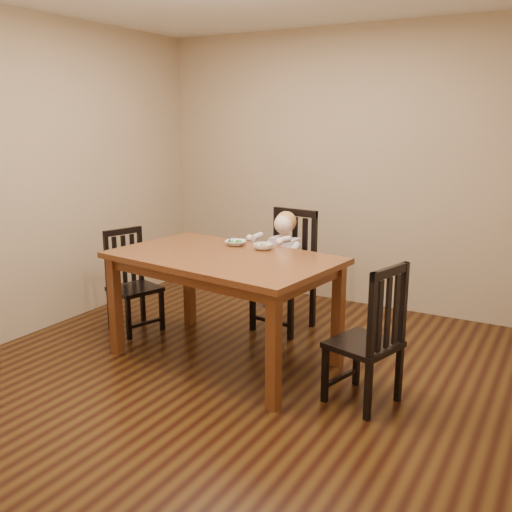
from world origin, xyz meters
The scene contains 9 objects.
room centered at (0.00, 0.00, 1.35)m, with size 4.01×4.01×2.71m.
dining_table centered at (-0.22, 0.13, 0.74)m, with size 1.78×1.20×0.84m.
chair_child centered at (-0.13, 1.01, 0.51)m, with size 0.50×0.48×1.06m.
chair_left centered at (-1.29, 0.29, 0.43)m, with size 0.47×0.48×0.90m.
chair_right centered at (0.99, -0.01, 0.46)m, with size 0.49×0.50×0.96m.
toddler centered at (-0.13, 0.96, 0.65)m, with size 0.32×0.40×0.55m, color silver, non-canonical shape.
bowl_peas centered at (-0.32, 0.46, 0.86)m, with size 0.16×0.16×0.04m, color silver.
bowl_veg centered at (-0.05, 0.44, 0.86)m, with size 0.15×0.15×0.05m, color silver.
fork centered at (-0.36, 0.45, 0.88)m, with size 0.03×0.12×0.04m.
Camera 1 is at (2.06, -3.36, 1.84)m, focal length 40.00 mm.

